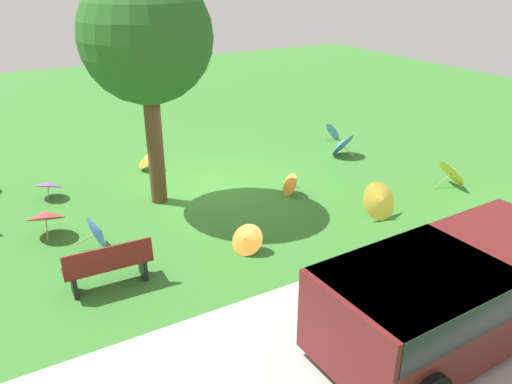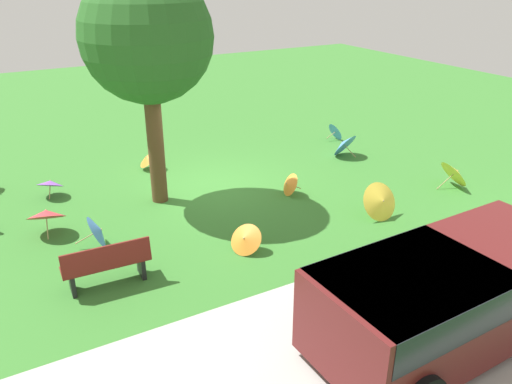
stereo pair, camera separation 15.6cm
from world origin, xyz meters
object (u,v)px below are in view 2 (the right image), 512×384
(parasol_purple_0, at_px, (50,183))
(parasol_blue_2, at_px, (99,231))
(shade_tree, at_px, (147,38))
(parasol_blue_0, at_px, (344,144))
(parasol_orange_1, at_px, (245,239))
(parasol_orange_3, at_px, (289,184))
(park_bench, at_px, (107,264))
(parasol_orange_0, at_px, (147,158))
(parasol_yellow_2, at_px, (381,201))
(parasol_yellow_1, at_px, (455,172))
(parasol_red_0, at_px, (46,214))
(van_dark, at_px, (444,294))
(parasol_blue_3, at_px, (336,131))

(parasol_purple_0, height_order, parasol_blue_2, parasol_blue_2)
(shade_tree, height_order, parasol_blue_0, shade_tree)
(parasol_orange_1, height_order, parasol_orange_3, parasol_orange_3)
(park_bench, distance_m, parasol_orange_0, 5.98)
(parasol_blue_0, distance_m, parasol_yellow_2, 4.32)
(shade_tree, relative_size, parasol_blue_0, 5.23)
(parasol_yellow_1, xyz_separation_m, parasol_blue_2, (9.10, -1.48, -0.06))
(parasol_red_0, distance_m, parasol_orange_3, 5.86)
(parasol_blue_0, height_order, parasol_orange_0, parasol_blue_0)
(parasol_purple_0, bearing_deg, parasol_red_0, 79.01)
(parasol_blue_2, bearing_deg, parasol_orange_1, 145.93)
(van_dark, xyz_separation_m, parasol_blue_3, (-4.93, -9.05, -0.61))
(parasol_blue_2, bearing_deg, parasol_orange_3, -176.89)
(parasol_purple_0, relative_size, parasol_blue_2, 1.14)
(parasol_orange_1, height_order, parasol_blue_2, parasol_blue_2)
(shade_tree, distance_m, parasol_blue_2, 4.40)
(parasol_blue_0, bearing_deg, parasol_blue_3, -119.76)
(van_dark, bearing_deg, park_bench, -44.93)
(parasol_purple_0, relative_size, parasol_orange_1, 1.05)
(park_bench, height_order, parasol_blue_0, park_bench)
(parasol_orange_3, height_order, parasol_yellow_2, parasol_yellow_2)
(parasol_orange_0, height_order, parasol_orange_1, parasol_orange_1)
(park_bench, bearing_deg, van_dark, 135.07)
(parasol_blue_3, bearing_deg, park_bench, 28.55)
(parasol_blue_3, bearing_deg, parasol_yellow_2, 62.59)
(parasol_purple_0, bearing_deg, parasol_blue_0, 171.64)
(shade_tree, distance_m, parasol_purple_0, 4.61)
(van_dark, distance_m, parasol_blue_0, 8.69)
(parasol_orange_3, bearing_deg, parasol_orange_0, -53.76)
(parasol_blue_0, relative_size, parasol_purple_0, 1.15)
(shade_tree, bearing_deg, parasol_blue_3, -165.83)
(parasol_orange_1, distance_m, parasol_blue_2, 3.11)
(parasol_orange_1, bearing_deg, parasol_orange_0, -87.49)
(parasol_orange_0, height_order, parasol_blue_3, parasol_blue_3)
(park_bench, bearing_deg, parasol_blue_3, -151.45)
(parasol_red_0, bearing_deg, parasol_blue_3, -166.91)
(parasol_purple_0, xyz_separation_m, parasol_yellow_2, (-6.55, 5.11, 0.07))
(park_bench, relative_size, parasol_purple_0, 1.76)
(parasol_red_0, relative_size, parasol_blue_3, 1.59)
(parasol_red_0, height_order, parasol_orange_0, parasol_red_0)
(parasol_red_0, relative_size, parasol_purple_0, 1.10)
(van_dark, xyz_separation_m, parasol_blue_0, (-4.12, -7.63, -0.51))
(parasol_blue_3, bearing_deg, parasol_orange_0, -4.19)
(park_bench, bearing_deg, parasol_orange_3, -160.25)
(parasol_yellow_1, bearing_deg, parasol_blue_0, -72.53)
(park_bench, distance_m, parasol_yellow_1, 9.33)
(park_bench, xyz_separation_m, parasol_orange_0, (-2.56, -5.40, -0.12))
(parasol_red_0, bearing_deg, parasol_blue_0, -174.58)
(shade_tree, bearing_deg, parasol_purple_0, -33.79)
(van_dark, relative_size, parasol_blue_3, 7.31)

